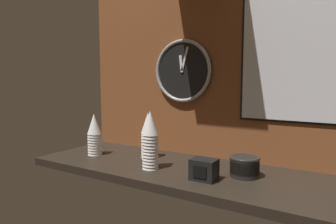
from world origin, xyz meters
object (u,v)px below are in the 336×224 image
cup_stack_center_left (148,135)px  cup_stack_center (150,140)px  bowl_stack_right (245,166)px  napkin_dispenser (204,169)px  wall_clock (183,71)px  cup_stack_far_left (94,134)px  menu_board (292,59)px

cup_stack_center_left → cup_stack_center: bearing=-52.0°
bowl_stack_right → napkin_dispenser: (-0.14, -0.14, -0.00)m
bowl_stack_right → wall_clock: (-0.44, 0.22, 0.44)m
cup_stack_center_left → napkin_dispenser: cup_stack_center_left is taller
cup_stack_center_left → bowl_stack_right: (0.56, -0.05, -0.08)m
bowl_stack_right → napkin_dispenser: bearing=-134.8°
cup_stack_center_left → cup_stack_far_left: bearing=-159.8°
bowl_stack_right → napkin_dispenser: 0.19m
wall_clock → napkin_dispenser: (0.31, -0.36, -0.44)m
cup_stack_center_left → napkin_dispenser: size_ratio=2.32×
cup_stack_center → cup_stack_far_left: 0.44m
cup_stack_far_left → wall_clock: 0.63m
menu_board → napkin_dispenser: bearing=-127.3°
cup_stack_far_left → bowl_stack_right: cup_stack_far_left is taller
cup_stack_far_left → menu_board: menu_board is taller
cup_stack_far_left → napkin_dispenser: 0.74m
cup_stack_far_left → bowl_stack_right: (0.87, 0.07, -0.07)m
cup_stack_center_left → wall_clock: bearing=54.6°
cup_stack_center → bowl_stack_right: cup_stack_center is taller
cup_stack_center_left → napkin_dispenser: 0.47m
menu_board → wall_clock: bearing=-179.1°
bowl_stack_right → menu_board: size_ratio=0.22×
cup_stack_center → wall_clock: 0.49m
cup_stack_center → cup_stack_far_left: bearing=172.5°
bowl_stack_right → menu_board: menu_board is taller
bowl_stack_right → wall_clock: 0.66m
cup_stack_far_left → napkin_dispenser: size_ratio=2.18×
cup_stack_center → cup_stack_center_left: bearing=128.0°
cup_stack_center → cup_stack_center_left: cup_stack_center is taller
cup_stack_center_left → bowl_stack_right: cup_stack_center_left is taller
cup_stack_center → bowl_stack_right: bearing=15.9°
cup_stack_center_left → wall_clock: (0.12, 0.17, 0.36)m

